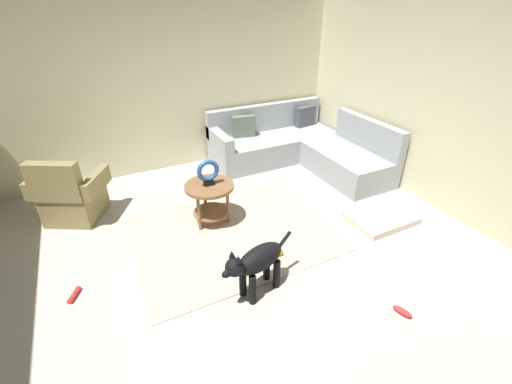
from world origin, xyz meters
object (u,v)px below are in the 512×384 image
(dog, at_px, (257,262))
(dog_toy_ball, at_px, (279,252))
(armchair, at_px, (71,197))
(dog_toy_rope, at_px, (74,295))
(dog_bed_mat, at_px, (381,217))
(dog_toy_bone, at_px, (402,312))
(torus_sculpture, at_px, (208,172))
(side_table, at_px, (210,194))
(sectional_couch, at_px, (299,148))

(dog, relative_size, dog_toy_ball, 8.89)
(armchair, relative_size, dog_toy_ball, 10.60)
(armchair, xyz_separation_m, dog_toy_rope, (-0.08, -1.46, -0.30))
(dog_toy_rope, bearing_deg, armchair, 86.86)
(armchair, xyz_separation_m, dog_bed_mat, (3.48, -1.81, -0.28))
(dog, bearing_deg, dog_toy_bone, -143.41)
(armchair, xyz_separation_m, torus_sculpture, (1.54, -0.87, 0.39))
(side_table, distance_m, torus_sculpture, 0.29)
(torus_sculpture, bearing_deg, dog_toy_ball, -65.50)
(torus_sculpture, distance_m, dog_bed_mat, 2.27)
(dog_bed_mat, height_order, dog_toy_ball, dog_toy_ball)
(dog_toy_ball, bearing_deg, side_table, 114.50)
(sectional_couch, distance_m, dog_bed_mat, 1.96)
(dog_toy_bone, bearing_deg, side_table, 115.50)
(torus_sculpture, bearing_deg, sectional_couch, 26.99)
(armchair, bearing_deg, torus_sculpture, -0.44)
(sectional_couch, relative_size, torus_sculpture, 6.90)
(torus_sculpture, relative_size, dog, 0.39)
(armchair, height_order, dog_toy_rope, armchair)
(torus_sculpture, relative_size, dog_bed_mat, 0.41)
(side_table, bearing_deg, armchair, 150.62)
(sectional_couch, height_order, dog, sectional_couch)
(torus_sculpture, relative_size, dog_toy_rope, 1.74)
(dog_toy_rope, bearing_deg, dog, -24.78)
(sectional_couch, bearing_deg, torus_sculpture, -153.01)
(dog_toy_ball, bearing_deg, sectional_couch, 52.10)
(sectional_couch, distance_m, dog_toy_rope, 3.92)
(dog_toy_rope, xyz_separation_m, dog_toy_bone, (2.65, -1.56, 0.00))
(dog_bed_mat, bearing_deg, sectional_couch, 89.84)
(armchair, height_order, torus_sculpture, armchair)
(sectional_couch, relative_size, side_table, 3.75)
(dog_bed_mat, bearing_deg, dog, -169.11)
(dog_bed_mat, distance_m, dog, 2.04)
(dog_bed_mat, distance_m, dog_toy_rope, 3.58)
(dog_bed_mat, height_order, dog, dog)
(torus_sculpture, bearing_deg, dog, -91.32)
(dog_bed_mat, bearing_deg, torus_sculpture, 154.05)
(armchair, relative_size, side_table, 1.65)
(side_table, xyz_separation_m, torus_sculpture, (0.00, 0.00, 0.29))
(dog, bearing_deg, torus_sculpture, -16.64)
(dog_bed_mat, bearing_deg, dog_toy_ball, -179.72)
(torus_sculpture, height_order, dog_toy_bone, torus_sculpture)
(dog_toy_ball, height_order, dog_toy_bone, dog_toy_ball)
(dog_toy_ball, xyz_separation_m, dog_toy_rope, (-2.05, 0.36, -0.02))
(dog_toy_bone, bearing_deg, dog_toy_rope, 149.44)
(torus_sculpture, distance_m, dog_toy_rope, 1.86)
(armchair, height_order, dog_bed_mat, armchair)
(armchair, bearing_deg, dog_toy_bone, -20.74)
(sectional_couch, bearing_deg, dog_toy_ball, -127.90)
(armchair, height_order, dog_toy_ball, armchair)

